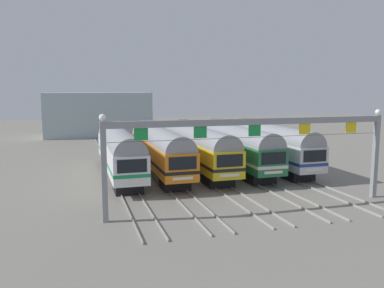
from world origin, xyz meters
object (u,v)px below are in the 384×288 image
commuter_train_yellow (197,146)px  commuter_train_green (233,144)px  commuter_train_white (119,149)px  commuter_train_orange (159,147)px  catenary_gantry (254,136)px  commuter_train_silver (267,143)px

commuter_train_yellow → commuter_train_green: size_ratio=1.00×
commuter_train_white → commuter_train_yellow: bearing=0.0°
commuter_train_yellow → commuter_train_green: (4.00, 0.00, 0.00)m
commuter_train_yellow → commuter_train_orange: bearing=180.0°
commuter_train_green → catenary_gantry: 14.31m
commuter_train_orange → catenary_gantry: catenary_gantry is taller
commuter_train_orange → commuter_train_green: (8.01, 0.00, 0.00)m
commuter_train_orange → commuter_train_white: bearing=180.0°
commuter_train_yellow → catenary_gantry: 13.74m
commuter_train_white → catenary_gantry: (8.01, -13.50, 2.55)m
commuter_train_green → commuter_train_silver: same height
commuter_train_green → commuter_train_silver: size_ratio=1.00×
commuter_train_white → catenary_gantry: bearing=-59.3°
commuter_train_orange → catenary_gantry: 14.31m
catenary_gantry → commuter_train_white: bearing=120.7°
commuter_train_silver → catenary_gantry: 15.90m
commuter_train_green → catenary_gantry: size_ratio=0.85×
commuter_train_white → commuter_train_silver: same height
commuter_train_white → commuter_train_silver: size_ratio=1.00×
commuter_train_white → commuter_train_orange: bearing=0.0°
commuter_train_white → commuter_train_yellow: size_ratio=1.00×
commuter_train_green → catenary_gantry: catenary_gantry is taller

